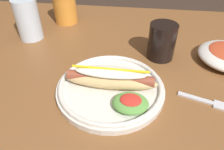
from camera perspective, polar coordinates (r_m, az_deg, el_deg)
name	(u,v)px	position (r m, az deg, el deg)	size (l,w,h in m)	color
dining_table	(102,96)	(0.68, -2.55, -5.64)	(1.26, 1.01, 0.74)	brown
hot_dog_plate	(111,86)	(0.54, -0.15, -2.93)	(0.27, 0.27, 0.08)	silver
fork	(207,102)	(0.58, 23.93, -6.52)	(0.12, 0.06, 0.00)	silver
soda_cup	(162,41)	(0.67, 13.05, 8.65)	(0.08, 0.08, 0.11)	black
water_cup	(28,19)	(0.81, -21.35, 13.54)	(0.08, 0.08, 0.14)	silver
extra_cup	(65,7)	(0.90, -12.35, 17.22)	(0.09, 0.09, 0.12)	orange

